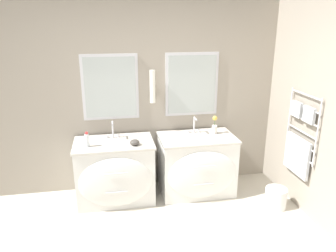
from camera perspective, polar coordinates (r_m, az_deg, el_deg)
wall_back at (r=4.25m, az=-6.23°, el=5.85°), size 5.44×0.15×2.60m
wall_right at (r=3.89m, az=25.14°, el=2.90°), size 0.13×3.94×2.60m
vanity_left at (r=4.15m, az=-9.18°, el=-7.84°), size 0.97×0.67×0.77m
vanity_right at (r=4.29m, az=5.11°, el=-6.77°), size 0.97×0.67×0.77m
faucet_left at (r=4.14m, az=-9.59°, el=-0.67°), size 0.17×0.14×0.22m
faucet_right at (r=4.28m, az=4.63°, el=0.15°), size 0.17×0.14×0.22m
toiletry_bottle at (r=3.93m, az=-13.93°, el=-2.38°), size 0.05×0.05×0.18m
amenity_bowl at (r=3.90m, az=-5.82°, el=-2.86°), size 0.12×0.12×0.07m
flower_vase at (r=4.29m, az=8.12°, el=0.01°), size 0.07×0.07×0.24m
waste_bin at (r=4.28m, az=18.24°, el=-11.74°), size 0.26×0.26×0.25m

